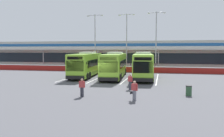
{
  "coord_description": "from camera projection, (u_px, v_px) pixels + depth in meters",
  "views": [
    {
      "loc": [
        7.0,
        -27.5,
        4.15
      ],
      "look_at": [
        0.38,
        3.0,
        1.6
      ],
      "focal_mm": 37.41,
      "sensor_mm": 36.0,
      "label": 1
    }
  ],
  "objects": [
    {
      "name": "red_barrier_wall",
      "position": [
        123.0,
        69.0,
        42.68
      ],
      "size": [
        60.0,
        0.4,
        1.1
      ],
      "color": "maroon",
      "rests_on": "ground"
    },
    {
      "name": "terminal_building",
      "position": [
        132.0,
        54.0,
        54.57
      ],
      "size": [
        70.0,
        13.0,
        6.0
      ],
      "color": "beige",
      "rests_on": "ground"
    },
    {
      "name": "pedestrian_in_dark_coat",
      "position": [
        130.0,
        81.0,
        24.13
      ],
      "size": [
        0.51,
        0.41,
        1.62
      ],
      "color": "#33333D",
      "rests_on": "ground"
    },
    {
      "name": "bay_stripe_west",
      "position": [
        100.0,
        77.0,
        34.89
      ],
      "size": [
        0.14,
        13.0,
        0.01
      ],
      "primitive_type": "cube",
      "color": "silver",
      "rests_on": "ground"
    },
    {
      "name": "coach_bus_leftmost",
      "position": [
        86.0,
        65.0,
        35.91
      ],
      "size": [
        3.67,
        12.31,
        3.78
      ],
      "color": "#8CC633",
      "rests_on": "ground"
    },
    {
      "name": "bay_stripe_centre",
      "position": [
        157.0,
        79.0,
        33.12
      ],
      "size": [
        0.14,
        13.0,
        0.01
      ],
      "primitive_type": "cube",
      "color": "silver",
      "rests_on": "ground"
    },
    {
      "name": "coach_bus_centre",
      "position": [
        143.0,
        66.0,
        33.5
      ],
      "size": [
        3.67,
        12.31,
        3.78
      ],
      "color": "#8CC633",
      "rests_on": "ground"
    },
    {
      "name": "pedestrian_child",
      "position": [
        82.0,
        87.0,
        20.4
      ],
      "size": [
        0.54,
        0.3,
        1.62
      ],
      "color": "#33333D",
      "rests_on": "ground"
    },
    {
      "name": "pedestrian_with_handbag",
      "position": [
        134.0,
        90.0,
        18.9
      ],
      "size": [
        0.64,
        0.45,
        1.62
      ],
      "color": "slate",
      "rests_on": "ground"
    },
    {
      "name": "ground_plane",
      "position": [
        104.0,
        83.0,
        28.61
      ],
      "size": [
        200.0,
        200.0,
        0.0
      ],
      "primitive_type": "plane",
      "color": "#4C4C51"
    },
    {
      "name": "lamp_post_centre",
      "position": [
        127.0,
        38.0,
        45.0
      ],
      "size": [
        3.24,
        0.28,
        11.0
      ],
      "color": "#9E9EA3",
      "rests_on": "ground"
    },
    {
      "name": "lamp_post_east",
      "position": [
        156.0,
        38.0,
        42.65
      ],
      "size": [
        3.24,
        0.28,
        11.0
      ],
      "color": "#9E9EA3",
      "rests_on": "ground"
    },
    {
      "name": "coach_bus_left_centre",
      "position": [
        114.0,
        66.0,
        34.19
      ],
      "size": [
        3.67,
        12.31,
        3.78
      ],
      "color": "#8CC633",
      "rests_on": "ground"
    },
    {
      "name": "bay_stripe_mid_west",
      "position": [
        128.0,
        78.0,
        34.01
      ],
      "size": [
        0.14,
        13.0,
        0.01
      ],
      "primitive_type": "cube",
      "color": "silver",
      "rests_on": "ground"
    },
    {
      "name": "bay_stripe_far_west",
      "position": [
        74.0,
        77.0,
        35.78
      ],
      "size": [
        0.14,
        13.0,
        0.01
      ],
      "primitive_type": "cube",
      "color": "silver",
      "rests_on": "ground"
    },
    {
      "name": "litter_bin",
      "position": [
        189.0,
        91.0,
        20.93
      ],
      "size": [
        0.54,
        0.54,
        0.93
      ],
      "color": "#2D5133",
      "rests_on": "ground"
    },
    {
      "name": "lamp_post_west",
      "position": [
        95.0,
        39.0,
        46.0
      ],
      "size": [
        3.24,
        0.28,
        11.0
      ],
      "color": "#9E9EA3",
      "rests_on": "ground"
    }
  ]
}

